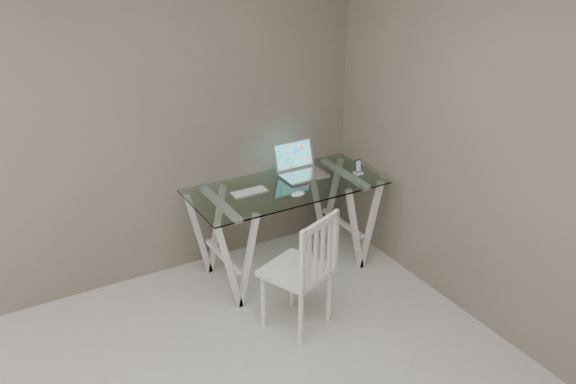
# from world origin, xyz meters

# --- Properties ---
(room) EXTENTS (4.50, 4.52, 2.71)m
(room) POSITION_xyz_m (-0.06, 0.02, 1.72)
(room) COLOR #B8B6B1
(room) RESTS_ON ground
(desk) EXTENTS (1.50, 0.70, 0.75)m
(desk) POSITION_xyz_m (1.15, 1.77, 0.38)
(desk) COLOR silver
(desk) RESTS_ON ground
(chair) EXTENTS (0.53, 0.53, 0.89)m
(chair) POSITION_xyz_m (0.88, 1.03, 0.49)
(chair) COLOR white
(chair) RESTS_ON ground
(laptop) EXTENTS (0.35, 0.32, 0.24)m
(laptop) POSITION_xyz_m (1.36, 1.92, 0.80)
(laptop) COLOR silver
(laptop) RESTS_ON desk
(keyboard) EXTENTS (0.29, 0.12, 0.01)m
(keyboard) POSITION_xyz_m (0.85, 1.80, 0.75)
(keyboard) COLOR silver
(keyboard) RESTS_ON desk
(mouse) EXTENTS (0.11, 0.07, 0.04)m
(mouse) POSITION_xyz_m (1.13, 1.56, 0.76)
(mouse) COLOR white
(mouse) RESTS_ON desk
(phone_dock) EXTENTS (0.06, 0.06, 0.12)m
(phone_dock) POSITION_xyz_m (1.77, 1.68, 0.78)
(phone_dock) COLOR white
(phone_dock) RESTS_ON desk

